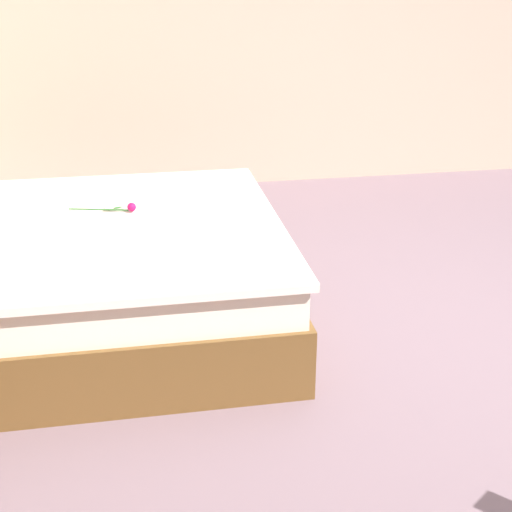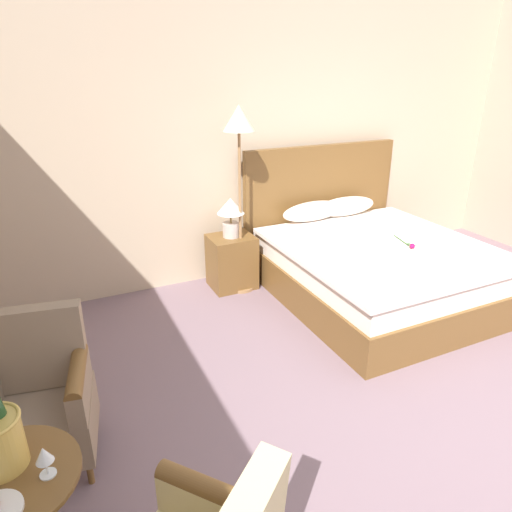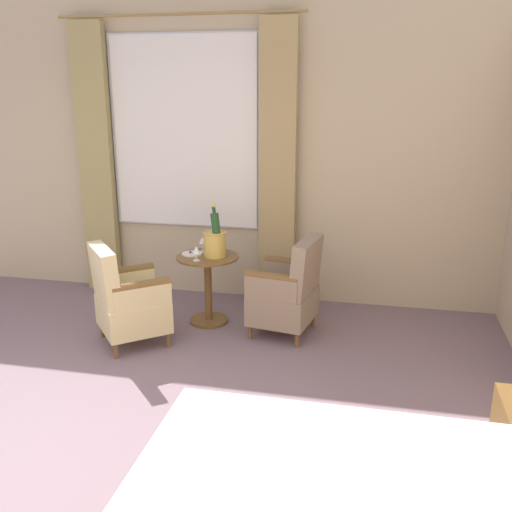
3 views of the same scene
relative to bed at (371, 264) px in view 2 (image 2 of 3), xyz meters
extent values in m
plane|color=slate|center=(-0.70, -2.10, -0.34)|extent=(7.96, 7.96, 0.00)
cube|color=#C5AE90|center=(-0.70, 1.14, 1.20)|extent=(6.58, 0.12, 3.07)
cube|color=brown|center=(0.00, -0.09, -0.17)|extent=(1.80, 2.05, 0.35)
cube|color=white|center=(0.00, -0.09, 0.11)|extent=(1.74, 1.99, 0.21)
cube|color=white|center=(0.00, -0.15, 0.23)|extent=(1.83, 1.93, 0.04)
cube|color=brown|center=(0.00, 0.98, 0.51)|extent=(1.89, 0.08, 1.02)
ellipsoid|color=white|center=(-0.22, 0.78, 0.36)|extent=(0.76, 0.25, 0.21)
ellipsoid|color=white|center=(0.22, 0.78, 0.36)|extent=(0.76, 0.24, 0.22)
cylinder|color=#2D6628|center=(0.21, -0.18, 0.26)|extent=(0.09, 0.34, 0.01)
sphere|color=#B20F4C|center=(0.17, -0.35, 0.28)|extent=(0.05, 0.05, 0.05)
ellipsoid|color=#33702D|center=(0.21, -0.27, 0.27)|extent=(0.04, 0.05, 0.01)
cube|color=white|center=(0.24, -0.26, 0.27)|extent=(0.09, 0.11, 0.00)
cube|color=brown|center=(-1.18, 0.77, -0.06)|extent=(0.45, 0.39, 0.56)
sphere|color=tan|center=(-0.95, 0.77, 0.06)|extent=(0.02, 0.02, 0.02)
cylinder|color=#BFB1A9|center=(-1.18, 0.77, 0.29)|extent=(0.17, 0.17, 0.15)
cylinder|color=olive|center=(-1.18, 0.77, 0.41)|extent=(0.02, 0.02, 0.10)
cone|color=silver|center=(-1.18, 0.77, 0.54)|extent=(0.28, 0.28, 0.16)
cylinder|color=#997147|center=(-1.12, 0.69, -0.33)|extent=(0.28, 0.28, 0.03)
cylinder|color=#997147|center=(-1.12, 0.69, 0.48)|extent=(0.03, 0.03, 1.58)
cone|color=beige|center=(-1.12, 0.69, 1.38)|extent=(0.30, 0.30, 0.23)
cylinder|color=brown|center=(-3.15, -1.66, 0.31)|extent=(0.58, 0.58, 0.02)
cylinder|color=white|center=(-2.99, -1.71, 0.32)|extent=(0.06, 0.06, 0.01)
cylinder|color=white|center=(-2.99, -1.71, 0.36)|extent=(0.01, 0.01, 0.07)
cone|color=white|center=(-2.99, -1.71, 0.42)|extent=(0.07, 0.07, 0.07)
cylinder|color=brown|center=(-2.85, -1.18, -0.28)|extent=(0.04, 0.04, 0.13)
cylinder|color=brown|center=(-3.26, -0.66, -0.28)|extent=(0.04, 0.04, 0.13)
cylinder|color=brown|center=(-2.77, -0.75, -0.28)|extent=(0.04, 0.04, 0.13)
cube|color=gray|center=(-3.06, -0.92, -0.07)|extent=(0.66, 0.61, 0.28)
cube|color=gray|center=(-3.02, -0.72, 0.32)|extent=(0.57, 0.25, 0.50)
cube|color=gray|center=(-2.82, -0.98, 0.17)|extent=(0.17, 0.49, 0.20)
cylinder|color=brown|center=(-2.82, -0.98, 0.26)|extent=(0.17, 0.49, 0.09)
cube|color=beige|center=(-2.41, -2.01, 0.16)|extent=(0.39, 0.44, 0.19)
cylinder|color=brown|center=(-2.41, -2.01, 0.25)|extent=(0.39, 0.44, 0.09)
camera|label=1|loc=(-3.57, -0.36, 1.54)|focal=50.00mm
camera|label=2|loc=(-2.82, -3.27, 1.82)|focal=32.00mm
camera|label=3|loc=(1.73, -0.15, 1.84)|focal=40.00mm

